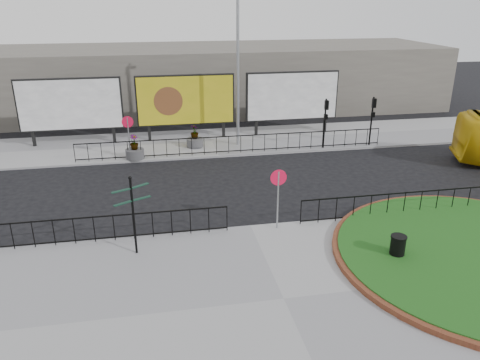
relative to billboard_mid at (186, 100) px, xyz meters
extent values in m
plane|color=black|center=(1.50, -12.97, -2.60)|extent=(90.00, 90.00, 0.00)
cube|color=gray|center=(1.50, -17.97, -2.54)|extent=(30.00, 10.00, 0.12)
cube|color=gray|center=(1.50, -0.97, -2.54)|extent=(44.00, 6.00, 0.12)
cylinder|color=gray|center=(-3.50, -3.57, -1.28)|extent=(0.07, 0.07, 2.40)
cylinder|color=red|center=(-3.50, -3.57, -0.33)|extent=(0.64, 0.03, 0.64)
cylinder|color=white|center=(-3.50, -3.55, -0.33)|extent=(0.50, 0.03, 0.50)
cylinder|color=gray|center=(2.50, -13.37, -1.28)|extent=(0.07, 0.07, 2.40)
cylinder|color=red|center=(2.50, -13.37, -0.33)|extent=(0.64, 0.03, 0.64)
cylinder|color=white|center=(2.50, -13.35, -0.33)|extent=(0.50, 0.03, 0.50)
cube|color=black|center=(-9.40, 0.03, -1.98)|extent=(0.18, 0.18, 1.00)
cube|color=black|center=(-4.60, 0.03, -1.98)|extent=(0.18, 0.18, 1.00)
cube|color=black|center=(-7.00, 0.03, 0.02)|extent=(6.20, 0.25, 3.20)
cube|color=white|center=(-7.00, -0.13, 0.02)|extent=(6.00, 0.06, 3.00)
cube|color=black|center=(-2.40, 0.03, -1.98)|extent=(0.18, 0.18, 1.00)
cube|color=black|center=(2.40, 0.03, -1.98)|extent=(0.18, 0.18, 1.00)
cube|color=black|center=(0.00, 0.03, 0.02)|extent=(6.20, 0.25, 3.20)
cube|color=gold|center=(0.00, -0.13, 0.02)|extent=(6.00, 0.06, 3.00)
cube|color=black|center=(4.60, 0.03, -1.98)|extent=(0.18, 0.18, 1.00)
cube|color=black|center=(9.40, 0.03, -1.98)|extent=(0.18, 0.18, 1.00)
cube|color=black|center=(7.00, 0.03, 0.02)|extent=(6.20, 0.25, 3.20)
cube|color=white|center=(7.00, -0.13, 0.02)|extent=(6.00, 0.06, 3.00)
cylinder|color=gray|center=(3.00, -1.97, 2.02)|extent=(0.18, 0.18, 9.00)
cylinder|color=black|center=(8.00, -3.57, -0.98)|extent=(0.10, 0.10, 3.00)
cube|color=black|center=(8.00, -3.69, 0.17)|extent=(0.22, 0.18, 0.55)
cube|color=black|center=(8.00, -3.69, -0.53)|extent=(0.20, 0.16, 0.30)
cylinder|color=black|center=(11.00, -3.57, -0.98)|extent=(0.10, 0.10, 3.00)
cube|color=black|center=(11.00, -3.69, 0.17)|extent=(0.22, 0.18, 0.55)
cube|color=black|center=(11.00, -3.69, -0.53)|extent=(0.20, 0.16, 0.30)
cube|color=#67625A|center=(1.50, 9.03, -0.10)|extent=(40.00, 10.00, 5.00)
cylinder|color=black|center=(-2.97, -14.33, -1.05)|extent=(0.08, 0.08, 2.85)
sphere|color=black|center=(-2.97, -14.33, 0.42)|extent=(0.12, 0.12, 0.12)
cube|color=#0C2E20|center=(-3.29, -14.48, 0.03)|extent=(0.66, 0.39, 0.03)
cube|color=#0C2E20|center=(-2.67, -14.13, 0.03)|extent=(0.63, 0.47, 0.03)
cube|color=#0C2E20|center=(-3.28, -14.51, -0.43)|extent=(0.64, 0.45, 0.03)
cube|color=#0C2E20|center=(-2.65, -14.18, -0.43)|extent=(0.66, 0.39, 0.03)
cylinder|color=black|center=(6.00, -16.47, -2.05)|extent=(0.52, 0.52, 0.86)
cylinder|color=black|center=(6.00, -16.47, -1.59)|extent=(0.56, 0.56, 0.06)
cylinder|color=#4C4C4F|center=(-3.25, -3.57, -2.21)|extent=(1.04, 1.04, 0.54)
imported|color=#144612|center=(-3.25, -3.57, -1.51)|extent=(0.67, 0.67, 0.85)
cylinder|color=#4C4C4F|center=(0.32, -1.97, -2.22)|extent=(1.01, 1.01, 0.53)
imported|color=#144612|center=(0.32, -1.97, -1.52)|extent=(0.66, 0.66, 0.86)
camera|label=1|loc=(-2.02, -29.49, 6.13)|focal=35.00mm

